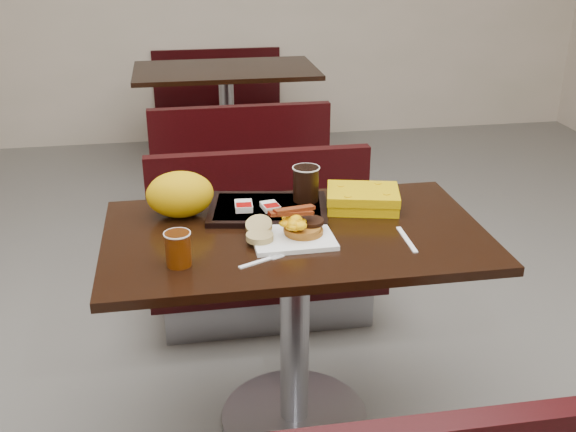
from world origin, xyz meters
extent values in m
cube|color=slate|center=(0.00, 0.00, 0.00)|extent=(6.00, 7.00, 0.01)
cube|color=white|center=(-0.02, -0.07, 0.76)|extent=(0.25, 0.20, 0.01)
cylinder|color=#954D18|center=(0.02, -0.05, 0.78)|extent=(0.14, 0.14, 0.02)
cylinder|color=black|center=(0.04, -0.04, 0.80)|extent=(0.09, 0.09, 0.01)
ellipsoid|color=yellow|center=(-0.01, -0.07, 0.81)|extent=(0.09, 0.08, 0.05)
cylinder|color=tan|center=(-0.12, -0.07, 0.77)|extent=(0.09, 0.09, 0.02)
cylinder|color=tan|center=(-0.12, -0.02, 0.79)|extent=(0.10, 0.10, 0.05)
cylinder|color=#7E3004|center=(-0.37, -0.17, 0.80)|extent=(0.09, 0.09, 0.10)
cube|color=white|center=(0.33, -0.12, 0.75)|extent=(0.02, 0.18, 0.00)
cube|color=#B93007|center=(-0.18, 0.07, 0.75)|extent=(0.04, 0.03, 0.01)
cube|color=#8C0504|center=(-0.12, 0.08, 0.76)|extent=(0.04, 0.03, 0.01)
cube|color=black|center=(-0.06, 0.17, 0.76)|extent=(0.44, 0.34, 0.02)
cube|color=silver|center=(-0.14, 0.16, 0.78)|extent=(0.06, 0.08, 0.02)
cube|color=silver|center=(-0.06, 0.15, 0.78)|extent=(0.06, 0.08, 0.02)
cylinder|color=black|center=(0.07, 0.20, 0.83)|extent=(0.10, 0.10, 0.12)
cube|color=#CDA003|center=(0.26, 0.15, 0.78)|extent=(0.28, 0.23, 0.07)
ellipsoid|color=#CC9D06|center=(-0.35, 0.18, 0.83)|extent=(0.26, 0.23, 0.15)
camera|label=1|loc=(-0.35, -1.93, 1.66)|focal=42.73mm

